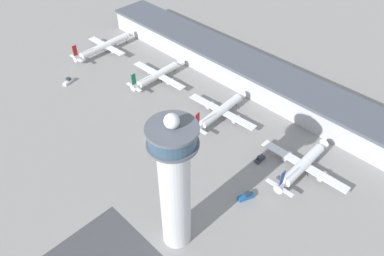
{
  "coord_description": "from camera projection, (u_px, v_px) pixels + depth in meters",
  "views": [
    {
      "loc": [
        107.82,
        -79.27,
        123.24
      ],
      "look_at": [
        18.07,
        10.64,
        11.34
      ],
      "focal_mm": 35.0,
      "sensor_mm": 36.0,
      "label": 1
    }
  ],
  "objects": [
    {
      "name": "ground_plane",
      "position": [
        150.0,
        138.0,
        180.72
      ],
      "size": [
        1000.0,
        1000.0,
        0.0
      ],
      "primitive_type": "plane",
      "color": "gray"
    },
    {
      "name": "airplane_gate_bravo",
      "position": [
        158.0,
        75.0,
        214.93
      ],
      "size": [
        39.25,
        37.13,
        12.81
      ],
      "color": "white",
      "rests_on": "ground"
    },
    {
      "name": "service_truck_fuel",
      "position": [
        260.0,
        159.0,
        169.07
      ],
      "size": [
        2.36,
        5.58,
        2.64
      ],
      "color": "black",
      "rests_on": "ground"
    },
    {
      "name": "control_tower",
      "position": [
        175.0,
        184.0,
        120.16
      ],
      "size": [
        15.69,
        15.69,
        59.09
      ],
      "color": "silver",
      "rests_on": "ground"
    },
    {
      "name": "airplane_gate_charlie",
      "position": [
        221.0,
        111.0,
        189.65
      ],
      "size": [
        40.51,
        39.04,
        13.7
      ],
      "color": "white",
      "rests_on": "ground"
    },
    {
      "name": "airplane_gate_alpha",
      "position": [
        105.0,
        46.0,
        239.5
      ],
      "size": [
        32.5,
        45.62,
        13.36
      ],
      "color": "white",
      "rests_on": "ground"
    },
    {
      "name": "service_truck_catering",
      "position": [
        246.0,
        197.0,
        152.91
      ],
      "size": [
        4.59,
        7.08,
        3.2
      ],
      "color": "black",
      "rests_on": "ground"
    },
    {
      "name": "service_truck_baggage",
      "position": [
        68.0,
        81.0,
        215.5
      ],
      "size": [
        4.62,
        7.32,
        2.94
      ],
      "color": "black",
      "rests_on": "ground"
    },
    {
      "name": "terminal_building",
      "position": [
        243.0,
        70.0,
        213.13
      ],
      "size": [
        208.2,
        25.0,
        14.23
      ],
      "color": "#B2B2B7",
      "rests_on": "ground"
    },
    {
      "name": "airplane_gate_delta",
      "position": [
        303.0,
        165.0,
        161.58
      ],
      "size": [
        41.71,
        37.72,
        14.08
      ],
      "color": "white",
      "rests_on": "ground"
    }
  ]
}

